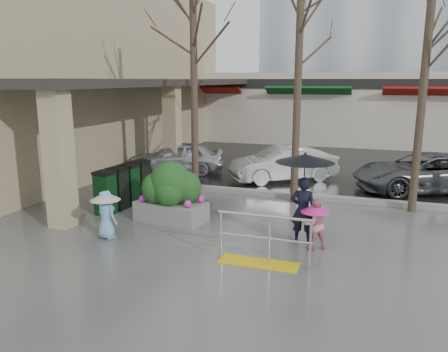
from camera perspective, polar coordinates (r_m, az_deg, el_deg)
The scene contains 20 objects.
ground at distance 10.34m, azimuth -0.89°, elevation -7.89°, with size 120.00×120.00×0.00m, color #51514F.
street_asphalt at distance 31.52m, azimuth 12.45°, elevation 5.61°, with size 120.00×36.00×0.01m, color black.
curb at distance 13.99m, azimuth 4.51°, elevation -2.17°, with size 120.00×0.30×0.15m, color gray.
near_building at distance 21.06m, azimuth -17.54°, elevation 12.98°, with size 6.00×18.00×8.00m, color tan.
canopy_slab at distance 18.93m, azimuth -6.83°, elevation 12.45°, with size 2.80×18.00×0.25m, color #2D2823.
pillar_front at distance 11.35m, azimuth -20.76°, elevation 2.28°, with size 0.55×0.55×3.50m, color tan.
pillar_back at distance 16.84m, azimuth -6.76°, elevation 6.07°, with size 0.55×0.55×3.50m, color tan.
storefront_row at distance 27.19m, azimuth 15.97°, elevation 8.63°, with size 34.00×6.74×4.00m.
handrail at distance 8.78m, azimuth 4.99°, elevation -9.11°, with size 1.90×0.50×1.03m.
tree_west at distance 13.86m, azimuth -4.03°, elevation 18.59°, with size 3.20×3.20×6.80m.
tree_midwest at distance 13.02m, azimuth 9.92°, elevation 19.51°, with size 3.20×3.20×7.00m.
tree_mideast at distance 12.88m, azimuth 25.19°, elevation 16.96°, with size 3.20×3.20×6.50m.
woman at distance 9.73m, azimuth 10.41°, elevation -1.12°, with size 1.30×1.30×2.07m.
child_pink at distance 9.62m, azimuth 11.75°, elevation -5.73°, with size 0.69×0.65×1.12m.
child_blue at distance 10.38m, azimuth -15.16°, elevation -4.25°, with size 0.69×0.69×1.14m.
planter at distance 11.33m, azimuth -6.92°, elevation -2.17°, with size 1.93×1.18×1.58m.
news_boxes at distance 12.89m, azimuth -12.95°, elevation -1.30°, with size 0.67×2.18×1.20m.
car_a at distance 17.21m, azimuth -6.34°, elevation 2.45°, with size 1.49×3.70×1.26m, color #B5B5BA.
car_b at distance 15.95m, azimuth 7.76°, elevation 1.62°, with size 1.33×3.82×1.26m, color silver.
car_c at distance 15.71m, azimuth 24.74°, elevation 0.41°, with size 2.09×4.53×1.26m, color #53575B.
Camera 1 is at (3.20, -9.16, 3.59)m, focal length 35.00 mm.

